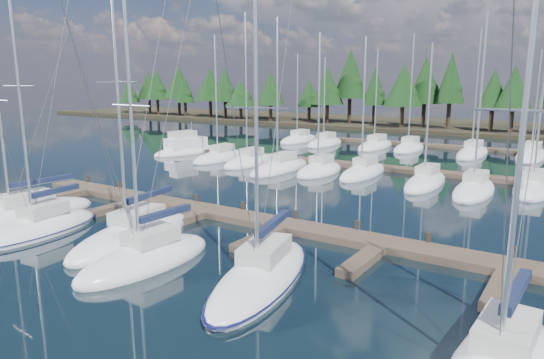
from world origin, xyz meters
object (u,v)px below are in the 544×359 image
Objects in this scene: front_sailboat_4 at (261,276)px; motor_yacht_left at (186,149)px; front_sailboat_3 at (147,259)px; main_dock at (281,228)px; front_sailboat_2 at (133,235)px; front_sailboat_0 at (20,215)px; front_sailboat_1 at (40,228)px.

front_sailboat_4 is 39.95m from motor_yacht_left.
front_sailboat_3 is 1.00× the size of front_sailboat_4.
front_sailboat_2 is (-5.99, -5.79, 0.09)m from main_dock.
front_sailboat_1 is at bearing -13.79° from front_sailboat_0.
front_sailboat_4 is at bearing 12.67° from front_sailboat_3.
main_dock is at bearing 44.03° from front_sailboat_2.
front_sailboat_0 is 18.31m from front_sailboat_4.
main_dock is 8.33m from front_sailboat_2.
front_sailboat_3 is (-2.62, -7.91, 0.09)m from main_dock.
front_sailboat_0 is 0.99× the size of front_sailboat_3.
front_sailboat_3 reaches higher than main_dock.
front_sailboat_1 is 0.98× the size of front_sailboat_2.
front_sailboat_2 is at bearing -51.83° from motor_yacht_left.
front_sailboat_4 is at bearing -64.63° from main_dock.
motor_yacht_left reaches higher than main_dock.
motor_yacht_left is at bearing 118.00° from front_sailboat_1.
front_sailboat_1 is at bearing -175.10° from front_sailboat_4.
front_sailboat_2 is 33.10m from motor_yacht_left.
front_sailboat_2 is at bearing 147.79° from front_sailboat_3.
front_sailboat_2 reaches higher than front_sailboat_4.
main_dock is 13.94m from front_sailboat_1.
front_sailboat_1 is at bearing -145.63° from main_dock.
front_sailboat_2 is 1.13× the size of front_sailboat_3.
front_sailboat_3 is at bearing -49.75° from motor_yacht_left.
front_sailboat_3 is at bearing -167.33° from front_sailboat_4.
front_sailboat_0 is 0.90× the size of front_sailboat_1.
front_sailboat_2 is 3.98m from front_sailboat_3.
front_sailboat_1 is at bearing 179.75° from front_sailboat_3.
front_sailboat_2 reaches higher than front_sailboat_0.
front_sailboat_0 is at bearing -67.49° from motor_yacht_left.
front_sailboat_0 reaches higher than main_dock.
front_sailboat_1 is 1.11× the size of front_sailboat_4.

